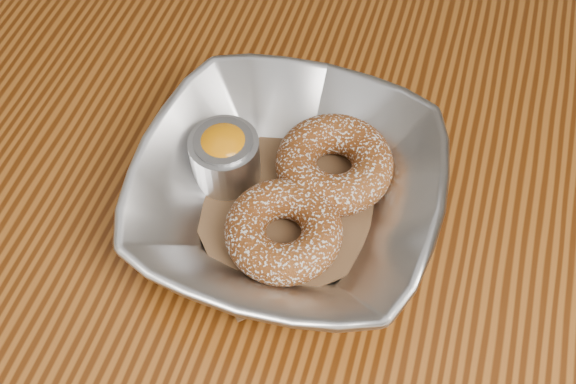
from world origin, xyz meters
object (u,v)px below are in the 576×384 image
(donut_front, at_px, (284,231))
(ramekin, at_px, (225,155))
(serving_bowl, at_px, (288,193))
(table, at_px, (231,198))
(donut_back, at_px, (334,164))

(donut_front, distance_m, ramekin, 0.08)
(serving_bowl, distance_m, donut_front, 0.03)
(donut_front, bearing_deg, serving_bowl, 101.03)
(table, relative_size, serving_bowl, 5.20)
(serving_bowl, bearing_deg, donut_front, -78.97)
(ramekin, bearing_deg, donut_front, -37.16)
(table, distance_m, donut_front, 0.17)
(table, bearing_deg, ramekin, -64.53)
(serving_bowl, xyz_separation_m, ramekin, (-0.06, 0.02, 0.00))
(table, height_order, serving_bowl, serving_bowl)
(donut_front, height_order, ramekin, ramekin)
(serving_bowl, bearing_deg, donut_back, 55.54)
(donut_front, bearing_deg, table, 132.66)
(ramekin, bearing_deg, donut_back, 14.85)
(serving_bowl, bearing_deg, table, 142.49)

